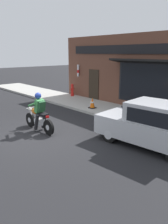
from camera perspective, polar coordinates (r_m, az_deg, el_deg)
ground_plane at (r=8.99m, az=-11.56°, el=-5.70°), size 80.00×80.00×0.00m
sidewalk_curb at (r=14.03m, az=-1.19°, el=2.47°), size 2.60×22.00×0.14m
storefront_building at (r=12.69m, az=14.24°, el=9.99°), size 1.25×11.88×4.20m
motorcycle_with_rider at (r=9.21m, az=-11.71°, el=-0.77°), size 0.56×2.02×1.62m
car_hatchback at (r=7.85m, az=17.36°, el=-3.28°), size 1.93×3.90×1.57m
traffic_cone at (r=12.30m, az=2.19°, el=2.37°), size 0.36×0.36×0.60m
fire_hydrant at (r=15.83m, az=-3.07°, el=5.76°), size 0.36×0.24×0.88m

